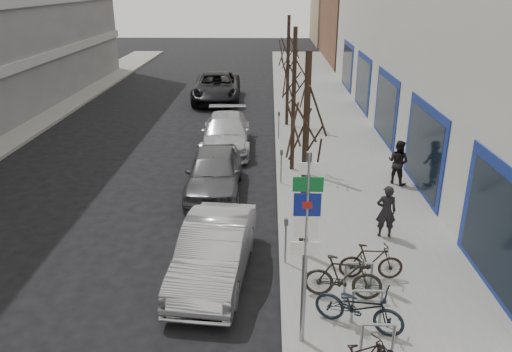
# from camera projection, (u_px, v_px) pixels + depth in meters

# --- Properties ---
(ground) EXTENTS (120.00, 120.00, 0.00)m
(ground) POSITION_uv_depth(u_px,v_px,m) (185.00, 344.00, 10.29)
(ground) COLOR black
(ground) RESTS_ON ground
(sidewalk_east) EXTENTS (5.00, 70.00, 0.15)m
(sidewalk_east) POSITION_uv_depth(u_px,v_px,m) (340.00, 171.00, 19.46)
(sidewalk_east) COLOR slate
(sidewalk_east) RESTS_ON ground
(brick_building_far) EXTENTS (12.00, 14.00, 8.00)m
(brick_building_far) POSITION_uv_depth(u_px,v_px,m) (393.00, 16.00, 45.75)
(brick_building_far) COLOR brown
(brick_building_far) RESTS_ON ground
(tan_building_far) EXTENTS (13.00, 12.00, 9.00)m
(tan_building_far) POSITION_uv_depth(u_px,v_px,m) (369.00, 4.00, 59.53)
(tan_building_far) COLOR #937A5B
(tan_building_far) RESTS_ON ground
(highway_sign_pole) EXTENTS (0.55, 0.10, 4.20)m
(highway_sign_pole) POSITION_uv_depth(u_px,v_px,m) (306.00, 240.00, 9.32)
(highway_sign_pole) COLOR gray
(highway_sign_pole) RESTS_ON ground
(bike_rack) EXTENTS (0.66, 2.26, 0.83)m
(bike_rack) POSITION_uv_depth(u_px,v_px,m) (367.00, 303.00, 10.51)
(bike_rack) COLOR gray
(bike_rack) RESTS_ON sidewalk_east
(tree_near) EXTENTS (1.80, 1.80, 5.50)m
(tree_near) POSITION_uv_depth(u_px,v_px,m) (307.00, 110.00, 11.99)
(tree_near) COLOR black
(tree_near) RESTS_ON ground
(tree_mid) EXTENTS (1.80, 1.80, 5.50)m
(tree_mid) POSITION_uv_depth(u_px,v_px,m) (295.00, 67.00, 18.04)
(tree_mid) COLOR black
(tree_mid) RESTS_ON ground
(tree_far) EXTENTS (1.80, 1.80, 5.50)m
(tree_far) POSITION_uv_depth(u_px,v_px,m) (288.00, 45.00, 24.09)
(tree_far) COLOR black
(tree_far) RESTS_ON ground
(meter_front) EXTENTS (0.10, 0.08, 1.27)m
(meter_front) POSITION_uv_depth(u_px,v_px,m) (286.00, 237.00, 12.69)
(meter_front) COLOR gray
(meter_front) RESTS_ON sidewalk_east
(meter_mid) EXTENTS (0.10, 0.08, 1.27)m
(meter_mid) POSITION_uv_depth(u_px,v_px,m) (281.00, 163.00, 17.81)
(meter_mid) COLOR gray
(meter_mid) RESTS_ON sidewalk_east
(meter_back) EXTENTS (0.10, 0.08, 1.27)m
(meter_back) POSITION_uv_depth(u_px,v_px,m) (279.00, 123.00, 22.93)
(meter_back) COLOR gray
(meter_back) RESTS_ON sidewalk_east
(bike_mid_curb) EXTENTS (1.98, 1.31, 1.16)m
(bike_mid_curb) POSITION_uv_depth(u_px,v_px,m) (359.00, 303.00, 10.36)
(bike_mid_curb) COLOR black
(bike_mid_curb) RESTS_ON sidewalk_east
(bike_mid_inner) EXTENTS (1.87, 0.79, 1.10)m
(bike_mid_inner) POSITION_uv_depth(u_px,v_px,m) (343.00, 277.00, 11.36)
(bike_mid_inner) COLOR black
(bike_mid_inner) RESTS_ON sidewalk_east
(bike_far_inner) EXTENTS (1.58, 0.49, 0.96)m
(bike_far_inner) POSITION_uv_depth(u_px,v_px,m) (371.00, 261.00, 12.13)
(bike_far_inner) COLOR black
(bike_far_inner) RESTS_ON sidewalk_east
(parked_car_front) EXTENTS (1.97, 4.60, 1.48)m
(parked_car_front) POSITION_uv_depth(u_px,v_px,m) (214.00, 251.00, 12.37)
(parked_car_front) COLOR #B0B0B6
(parked_car_front) RESTS_ON ground
(parked_car_mid) EXTENTS (1.95, 4.63, 1.56)m
(parked_car_mid) POSITION_uv_depth(u_px,v_px,m) (214.00, 172.00, 17.36)
(parked_car_mid) COLOR #55555A
(parked_car_mid) RESTS_ON ground
(parked_car_back) EXTENTS (2.33, 5.23, 1.49)m
(parked_car_back) POSITION_uv_depth(u_px,v_px,m) (226.00, 133.00, 21.99)
(parked_car_back) COLOR #B4B5BA
(parked_car_back) RESTS_ON ground
(lane_car) EXTENTS (3.11, 6.27, 1.71)m
(lane_car) POSITION_uv_depth(u_px,v_px,m) (217.00, 87.00, 30.99)
(lane_car) COLOR black
(lane_car) RESTS_ON ground
(pedestrian_near) EXTENTS (0.58, 0.40, 1.56)m
(pedestrian_near) POSITION_uv_depth(u_px,v_px,m) (386.00, 211.00, 14.06)
(pedestrian_near) COLOR black
(pedestrian_near) RESTS_ON sidewalk_east
(pedestrian_far) EXTENTS (0.72, 0.71, 1.64)m
(pedestrian_far) POSITION_uv_depth(u_px,v_px,m) (398.00, 162.00, 17.81)
(pedestrian_far) COLOR black
(pedestrian_far) RESTS_ON sidewalk_east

